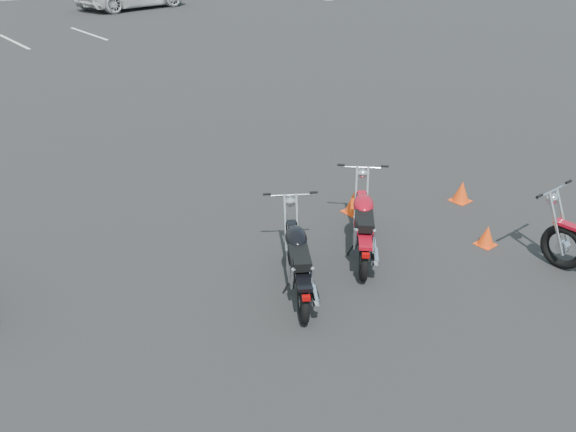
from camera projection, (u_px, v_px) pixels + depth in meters
ground at (306, 284)px, 6.99m from camera, size 120.00×120.00×0.00m
motorcycle_second_black at (298, 260)px, 6.71m from camera, size 1.32×1.71×0.90m
motorcycle_third_red at (364, 225)px, 7.48m from camera, size 1.57×1.62×0.93m
training_cone_near at (354, 202)px, 8.69m from camera, size 0.29×0.29×0.35m
training_cone_far at (487, 236)px, 7.80m from camera, size 0.25×0.25×0.29m
training_cone_extra at (462, 191)px, 9.05m from camera, size 0.29×0.29×0.34m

